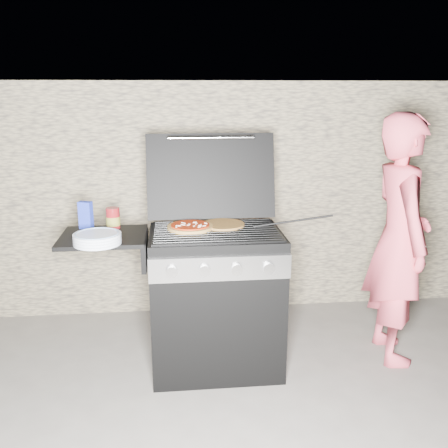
{
  "coord_description": "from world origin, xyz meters",
  "views": [
    {
      "loc": [
        -0.25,
        -2.89,
        1.74
      ],
      "look_at": [
        0.05,
        0.0,
        0.95
      ],
      "focal_mm": 40.0,
      "sensor_mm": 36.0,
      "label": 1
    }
  ],
  "objects": [
    {
      "name": "tongs",
      "position": [
        0.47,
        0.0,
        0.96
      ],
      "size": [
        0.48,
        0.11,
        0.1
      ],
      "primitive_type": "cylinder",
      "rotation": [
        0.0,
        1.4,
        -0.21
      ],
      "color": "black",
      "rests_on": "gas_grill"
    },
    {
      "name": "gas_grill",
      "position": [
        -0.25,
        0.0,
        0.46
      ],
      "size": [
        1.34,
        0.79,
        0.91
      ],
      "primitive_type": null,
      "color": "black",
      "rests_on": "ground"
    },
    {
      "name": "pizza_plain",
      "position": [
        0.06,
        0.11,
        0.92
      ],
      "size": [
        0.33,
        0.33,
        0.01
      ],
      "primitive_type": "cylinder",
      "rotation": [
        0.0,
        0.0,
        -0.29
      ],
      "color": "gold",
      "rests_on": "gas_grill"
    },
    {
      "name": "pizza_topped",
      "position": [
        -0.15,
        0.06,
        0.93
      ],
      "size": [
        0.34,
        0.34,
        0.03
      ],
      "primitive_type": null,
      "rotation": [
        0.0,
        0.0,
        0.23
      ],
      "color": "tan",
      "rests_on": "gas_grill"
    },
    {
      "name": "sauce_jar",
      "position": [
        -0.63,
        0.15,
        0.97
      ],
      "size": [
        0.11,
        0.11,
        0.13
      ],
      "primitive_type": "cylinder",
      "rotation": [
        0.0,
        0.0,
        -0.34
      ],
      "color": "maroon",
      "rests_on": "gas_grill"
    },
    {
      "name": "person",
      "position": [
        1.18,
        0.03,
        0.8
      ],
      "size": [
        0.43,
        0.61,
        1.61
      ],
      "primitive_type": "imported",
      "rotation": [
        0.0,
        0.0,
        1.5
      ],
      "color": "#DE4B5B",
      "rests_on": "ground"
    },
    {
      "name": "stone_wall",
      "position": [
        0.0,
        1.05,
        0.9
      ],
      "size": [
        8.0,
        0.35,
        1.8
      ],
      "primitive_type": "cube",
      "color": "tan",
      "rests_on": "ground"
    },
    {
      "name": "ground",
      "position": [
        0.0,
        0.0,
        0.0
      ],
      "size": [
        50.0,
        50.0,
        0.0
      ],
      "primitive_type": "plane",
      "color": "#605953"
    },
    {
      "name": "blue_carton",
      "position": [
        -0.79,
        0.16,
        0.99
      ],
      "size": [
        0.09,
        0.07,
        0.17
      ],
      "primitive_type": "cube",
      "rotation": [
        0.0,
        0.0,
        -0.33
      ],
      "color": "#2134B5",
      "rests_on": "gas_grill"
    },
    {
      "name": "plate_stack",
      "position": [
        -0.68,
        -0.18,
        0.93
      ],
      "size": [
        0.33,
        0.33,
        0.06
      ],
      "primitive_type": "cylinder",
      "rotation": [
        0.0,
        0.0,
        0.3
      ],
      "color": "silver",
      "rests_on": "gas_grill"
    }
  ]
}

